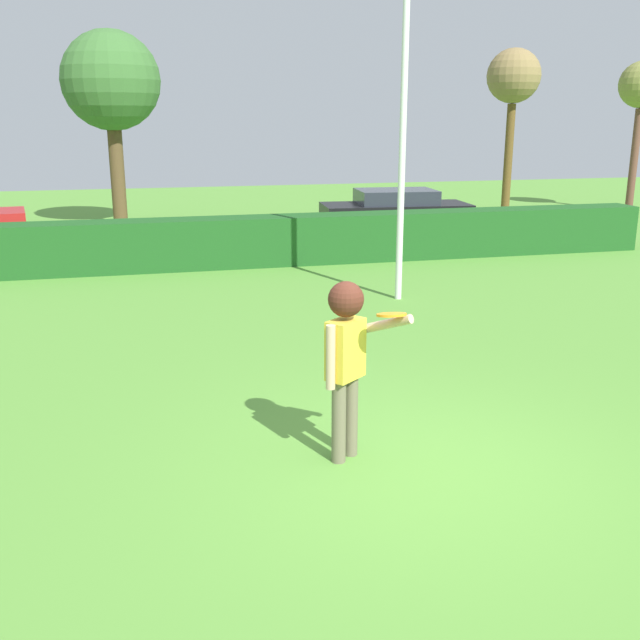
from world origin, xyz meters
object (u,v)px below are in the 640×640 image
person (346,348)px  oak_tree (111,83)px  parked_car_black (396,209)px  birch_tree (513,80)px  lamppost (404,77)px  frisbee (391,315)px

person → oak_tree: oak_tree is taller
oak_tree → person: bearing=-82.2°
parked_car_black → person: bearing=-111.6°
birch_tree → lamppost: bearing=-126.6°
frisbee → birch_tree: bearing=59.1°
lamppost → birch_tree: 12.42m
oak_tree → birch_tree: 12.50m
parked_car_black → oak_tree: (-7.72, 3.11, 3.52)m
parked_car_black → birch_tree: birch_tree is taller
lamppost → person: bearing=-114.3°
person → oak_tree: size_ratio=0.31×
lamppost → birch_tree: bearing=53.4°
parked_car_black → oak_tree: 9.04m
frisbee → lamppost: (2.43, 6.42, 2.39)m
person → frisbee: person is taller
lamppost → oak_tree: lamppost is taller
lamppost → oak_tree: (-5.08, 10.67, 0.29)m
lamppost → parked_car_black: bearing=70.7°
person → lamppost: size_ratio=0.25×
lamppost → parked_car_black: lamppost is taller
person → oak_tree: (-2.31, 16.79, 3.07)m
parked_car_black → oak_tree: oak_tree is taller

